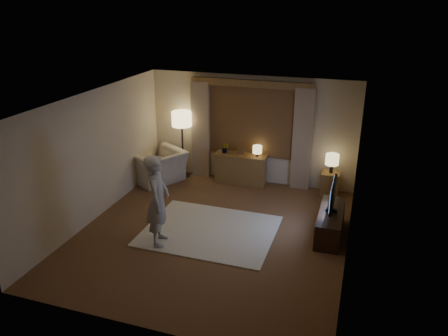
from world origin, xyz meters
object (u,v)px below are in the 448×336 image
at_px(armchair, 158,167).
at_px(person, 158,200).
at_px(side_table, 330,184).
at_px(tv_stand, 330,223).
at_px(sideboard, 241,170).

xyz_separation_m(armchair, person, (1.32, -2.64, 0.49)).
relative_size(armchair, person, 0.69).
relative_size(side_table, person, 0.33).
bearing_deg(tv_stand, side_table, 95.88).
xyz_separation_m(side_table, person, (-2.77, -3.11, 0.60)).
bearing_deg(armchair, tv_stand, 101.71).
bearing_deg(sideboard, side_table, -1.34).
bearing_deg(person, tv_stand, -81.17).
xyz_separation_m(sideboard, person, (-0.64, -3.16, 0.53)).
xyz_separation_m(side_table, tv_stand, (0.19, -1.81, -0.03)).
distance_m(side_table, person, 4.21).
bearing_deg(side_table, sideboard, 178.66).
distance_m(armchair, side_table, 4.12).
bearing_deg(tv_stand, armchair, 162.65).
bearing_deg(person, armchair, 11.64).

